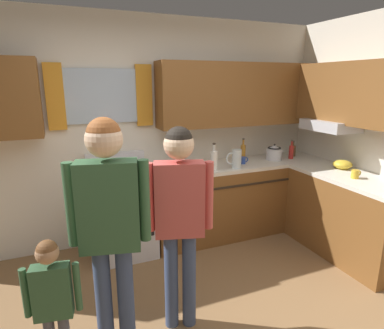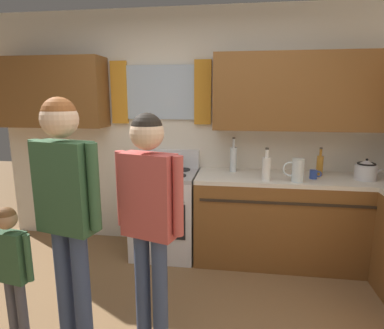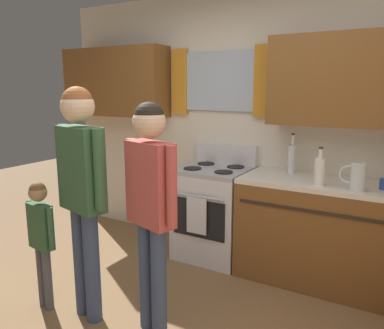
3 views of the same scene
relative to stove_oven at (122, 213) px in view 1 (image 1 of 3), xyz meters
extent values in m
cube|color=silver|center=(0.30, 0.36, 0.83)|extent=(4.60, 0.10, 2.60)
cube|color=silver|center=(-0.10, 0.29, 1.26)|extent=(0.75, 0.03, 0.58)
cube|color=orange|center=(-0.56, 0.28, 1.26)|extent=(0.18, 0.04, 0.68)
cube|color=orange|center=(0.36, 0.28, 1.26)|extent=(0.18, 0.04, 0.68)
cube|color=brown|center=(1.55, 0.15, 1.26)|extent=(2.11, 0.32, 0.75)
cube|color=brown|center=(2.44, -0.67, 1.28)|extent=(0.32, 1.65, 0.67)
cube|color=#B7B7BC|center=(2.38, -0.49, 0.91)|extent=(0.40, 0.60, 0.12)
cube|color=brown|center=(1.48, 0.00, -0.04)|extent=(2.25, 0.62, 0.86)
cube|color=silver|center=(1.48, 0.00, 0.41)|extent=(2.25, 0.62, 0.04)
cube|color=brown|center=(2.29, -0.97, -0.04)|extent=(0.62, 1.32, 0.86)
cube|color=silver|center=(2.29, -0.97, 0.41)|extent=(0.62, 1.32, 0.04)
cube|color=#2D2319|center=(1.48, -0.32, 0.25)|extent=(2.13, 0.01, 0.02)
cube|color=silver|center=(0.00, 0.00, -0.04)|extent=(0.66, 0.62, 0.86)
cube|color=black|center=(0.00, -0.32, 0.01)|extent=(0.54, 0.01, 0.36)
cylinder|color=#ADADB2|center=(0.00, -0.34, 0.23)|extent=(0.54, 0.02, 0.02)
cube|color=#ADADB2|center=(0.00, 0.00, 0.41)|extent=(0.66, 0.62, 0.04)
cube|color=silver|center=(0.00, 0.27, 0.53)|extent=(0.66, 0.08, 0.20)
cylinder|color=black|center=(-0.16, -0.14, 0.44)|extent=(0.17, 0.17, 0.01)
cylinder|color=black|center=(0.16, -0.14, 0.44)|extent=(0.17, 0.17, 0.01)
cylinder|color=black|center=(-0.16, 0.13, 0.44)|extent=(0.17, 0.17, 0.01)
cylinder|color=black|center=(0.16, 0.13, 0.44)|extent=(0.17, 0.17, 0.01)
cube|color=silver|center=(0.00, -0.35, 0.05)|extent=(0.20, 0.02, 0.34)
cylinder|color=#B27223|center=(1.57, 0.09, 0.53)|extent=(0.06, 0.06, 0.20)
cylinder|color=#B27223|center=(1.57, 0.09, 0.67)|extent=(0.02, 0.02, 0.07)
cylinder|color=#3F382D|center=(1.57, 0.09, 0.71)|extent=(0.03, 0.03, 0.02)
cylinder|color=white|center=(1.02, -0.19, 0.54)|extent=(0.08, 0.08, 0.22)
cylinder|color=white|center=(1.02, -0.19, 0.69)|extent=(0.03, 0.03, 0.08)
cylinder|color=#3F382D|center=(1.02, -0.19, 0.74)|extent=(0.03, 0.03, 0.02)
cylinder|color=silver|center=(0.71, 0.14, 0.56)|extent=(0.07, 0.07, 0.26)
cylinder|color=silver|center=(0.71, 0.14, 0.74)|extent=(0.03, 0.03, 0.09)
cylinder|color=#3F382D|center=(0.71, 0.14, 0.79)|extent=(0.03, 0.03, 0.02)
cylinder|color=red|center=(2.21, -0.06, 0.52)|extent=(0.06, 0.06, 0.17)
cylinder|color=red|center=(2.21, -0.06, 0.63)|extent=(0.02, 0.02, 0.06)
cylinder|color=#3F382D|center=(2.21, -0.06, 0.67)|extent=(0.03, 0.03, 0.02)
cylinder|color=brown|center=(2.33, 0.06, 0.50)|extent=(0.08, 0.08, 0.14)
cylinder|color=brown|center=(2.33, 0.06, 0.60)|extent=(0.03, 0.03, 0.05)
cylinder|color=#3F382D|center=(2.33, 0.06, 0.63)|extent=(0.04, 0.04, 0.02)
cylinder|color=#2D479E|center=(1.48, -0.05, 0.48)|extent=(0.07, 0.07, 0.08)
torus|color=#2D479E|center=(1.53, -0.05, 0.48)|extent=(0.06, 0.01, 0.06)
cylinder|color=gold|center=(2.24, -1.04, 0.48)|extent=(0.08, 0.08, 0.09)
torus|color=gold|center=(2.29, -1.04, 0.48)|extent=(0.06, 0.01, 0.06)
cylinder|color=silver|center=(1.97, -0.02, 0.50)|extent=(0.20, 0.20, 0.14)
cone|color=silver|center=(1.97, -0.02, 0.60)|extent=(0.18, 0.18, 0.05)
sphere|color=black|center=(1.97, -0.02, 0.63)|extent=(0.02, 0.02, 0.02)
cone|color=silver|center=(2.10, -0.02, 0.53)|extent=(0.09, 0.04, 0.07)
torus|color=black|center=(1.97, -0.02, 0.59)|extent=(0.17, 0.17, 0.02)
cylinder|color=silver|center=(1.31, -0.20, 0.54)|extent=(0.11, 0.11, 0.22)
torus|color=silver|center=(1.24, -0.20, 0.55)|extent=(0.14, 0.02, 0.14)
cylinder|color=gold|center=(2.43, -0.69, 0.45)|extent=(0.12, 0.12, 0.03)
ellipsoid|color=gold|center=(2.43, -0.69, 0.48)|extent=(0.21, 0.21, 0.10)
cylinder|color=#38476B|center=(-0.24, -1.43, -0.05)|extent=(0.11, 0.11, 0.83)
cylinder|color=#38476B|center=(-0.39, -1.39, -0.05)|extent=(0.11, 0.11, 0.83)
cube|color=#335938|center=(-0.31, -1.41, 0.65)|extent=(0.41, 0.24, 0.58)
cylinder|color=#335938|center=(-0.10, -1.46, 0.67)|extent=(0.07, 0.07, 0.54)
cylinder|color=#335938|center=(-0.53, -1.36, 0.67)|extent=(0.07, 0.07, 0.54)
sphere|color=beige|center=(-0.31, -1.41, 1.08)|extent=(0.23, 0.23, 0.23)
sphere|color=brown|center=(-0.31, -1.41, 1.11)|extent=(0.21, 0.21, 0.21)
cylinder|color=#38476B|center=(0.26, -1.33, -0.08)|extent=(0.10, 0.10, 0.78)
cylinder|color=#38476B|center=(0.13, -1.29, -0.08)|extent=(0.10, 0.10, 0.78)
cube|color=#BF4C47|center=(0.20, -1.31, 0.59)|extent=(0.39, 0.25, 0.55)
cylinder|color=#BF4C47|center=(0.40, -1.37, 0.61)|extent=(0.07, 0.07, 0.51)
cylinder|color=#BF4C47|center=(-0.01, -1.25, 0.61)|extent=(0.07, 0.07, 0.51)
sphere|color=beige|center=(0.20, -1.31, 0.99)|extent=(0.21, 0.21, 0.21)
sphere|color=black|center=(0.20, -1.31, 1.02)|extent=(0.20, 0.20, 0.20)
cube|color=#335938|center=(-0.69, -1.49, 0.19)|extent=(0.24, 0.13, 0.34)
cylinder|color=#335938|center=(-0.54, -1.52, 0.20)|extent=(0.04, 0.04, 0.32)
cylinder|color=#335938|center=(-0.83, -1.46, 0.20)|extent=(0.04, 0.04, 0.32)
sphere|color=#A87A56|center=(-0.69, -1.49, 0.45)|extent=(0.13, 0.13, 0.13)
sphere|color=brown|center=(-0.69, -1.49, 0.47)|extent=(0.12, 0.12, 0.12)
camera|label=1|loc=(-0.55, -3.36, 1.41)|focal=30.21mm
camera|label=2|loc=(0.76, -3.24, 1.20)|focal=30.31mm
camera|label=3|loc=(1.65, -3.26, 1.20)|focal=36.00mm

